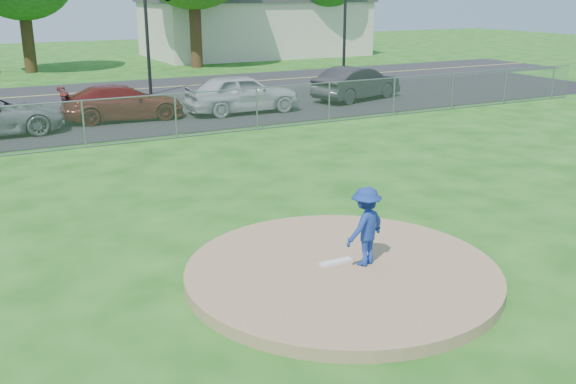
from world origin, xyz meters
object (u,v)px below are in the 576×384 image
parked_car_darkred (123,102)px  parked_car_pearl (242,93)px  commercial_building (255,27)px  traffic_signal_right (349,18)px  parked_car_charcoal (357,83)px  pitcher (365,226)px

parked_car_darkred → parked_car_pearl: 4.76m
commercial_building → traffic_signal_right: 16.14m
commercial_building → traffic_signal_right: size_ratio=2.93×
parked_car_darkred → traffic_signal_right: bearing=-62.7°
parked_car_darkred → parked_car_charcoal: (10.67, -0.07, 0.08)m
pitcher → parked_car_darkred: size_ratio=0.30×
parked_car_charcoal → pitcher: bearing=130.1°
pitcher → parked_car_charcoal: (10.48, 16.04, -0.13)m
parked_car_pearl → parked_car_charcoal: bearing=-83.0°
traffic_signal_right → parked_car_pearl: (-9.31, -6.61, -2.57)m
commercial_building → pitcher: commercial_building is taller
parked_car_pearl → pitcher: bearing=165.0°
parked_car_darkred → parked_car_charcoal: bearing=-86.0°
traffic_signal_right → pitcher: bearing=-122.1°
pitcher → commercial_building: bearing=-132.1°
traffic_signal_right → pitcher: 26.15m
pitcher → parked_car_darkred: pitcher is taller
traffic_signal_right → parked_car_charcoal: (-3.34, -6.01, -2.60)m
traffic_signal_right → parked_car_darkred: 15.46m
commercial_building → pitcher: bearing=-112.3°
pitcher → parked_car_pearl: 16.09m
parked_car_charcoal → parked_car_darkred: bearing=72.8°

